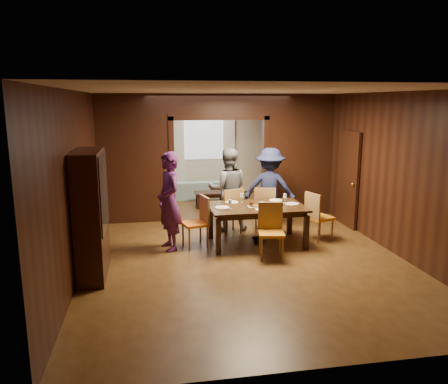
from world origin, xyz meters
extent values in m
plane|color=#4C2E15|center=(0.00, 0.00, 0.00)|extent=(9.00, 9.00, 0.00)
cube|color=silver|center=(0.00, 0.00, 2.90)|extent=(5.50, 9.00, 0.02)
cube|color=black|center=(0.00, 4.50, 1.45)|extent=(5.50, 0.02, 2.90)
cube|color=black|center=(-2.75, 0.00, 1.45)|extent=(0.02, 9.00, 2.90)
cube|color=black|center=(2.75, 0.00, 1.45)|extent=(0.02, 9.00, 2.90)
cube|color=black|center=(-1.93, 1.60, 1.20)|extent=(1.65, 0.15, 2.40)
cube|color=black|center=(1.93, 1.60, 1.20)|extent=(1.65, 0.15, 2.40)
cube|color=black|center=(0.00, 1.60, 2.65)|extent=(5.50, 0.15, 0.50)
cube|color=beige|center=(0.00, 4.47, 1.45)|extent=(5.40, 0.04, 2.85)
imported|color=#4F1D56|center=(-1.27, -0.44, 0.92)|extent=(0.62, 0.77, 1.84)
imported|color=slate|center=(0.03, 0.62, 0.89)|extent=(0.91, 0.74, 1.77)
imported|color=#1A1F42|center=(0.95, 0.62, 0.88)|extent=(1.30, 1.04, 1.76)
imported|color=#9AC1CA|center=(-0.24, 3.85, 0.26)|extent=(1.81, 0.77, 0.52)
imported|color=black|center=(0.48, -0.31, 0.80)|extent=(0.29, 0.29, 0.07)
cube|color=black|center=(0.41, -0.42, 0.38)|extent=(1.82, 1.13, 0.76)
cube|color=black|center=(-0.05, 2.75, 0.20)|extent=(0.80, 0.50, 0.40)
cube|color=black|center=(-2.53, -1.50, 1.00)|extent=(0.40, 1.20, 2.00)
cube|color=black|center=(2.70, 0.50, 1.05)|extent=(0.06, 0.90, 2.10)
cube|color=silver|center=(0.00, 4.44, 1.70)|extent=(1.20, 0.03, 1.30)
cube|color=white|center=(-0.75, 4.40, 1.25)|extent=(0.35, 0.06, 2.40)
cube|color=white|center=(0.75, 4.40, 1.25)|extent=(0.35, 0.06, 2.40)
cylinder|color=white|center=(-0.28, -0.46, 0.77)|extent=(0.27, 0.27, 0.01)
cylinder|color=silver|center=(-0.02, -0.05, 0.77)|extent=(0.27, 0.27, 0.01)
cylinder|color=white|center=(0.89, -0.05, 0.77)|extent=(0.27, 0.27, 0.01)
cylinder|color=silver|center=(1.12, -0.39, 0.77)|extent=(0.27, 0.27, 0.01)
cylinder|color=white|center=(0.43, -0.75, 0.77)|extent=(0.27, 0.27, 0.01)
cube|color=gray|center=(0.36, -0.52, 0.78)|extent=(0.30, 0.20, 0.04)
cube|color=gray|center=(0.69, -0.66, 0.78)|extent=(0.30, 0.20, 0.04)
cylinder|color=white|center=(0.43, -0.68, 0.83)|extent=(0.07, 0.07, 0.14)
camera|label=1|loc=(-1.62, -8.34, 2.72)|focal=35.00mm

